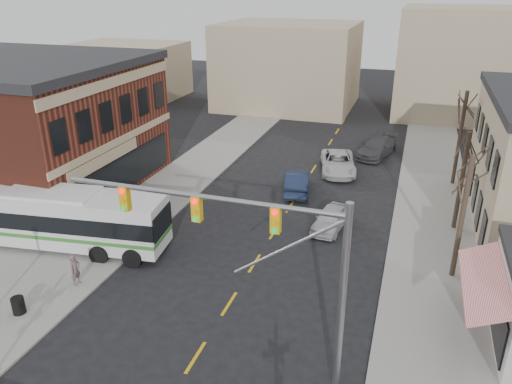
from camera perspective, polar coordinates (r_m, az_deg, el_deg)
sidewalk_west at (r=39.94m, az=-8.68°, el=1.30°), size 5.00×60.00×0.12m
sidewalk_east at (r=36.17m, az=19.47°, el=-2.21°), size 5.00×60.00×0.12m
tree_east_a at (r=27.56m, az=22.47°, el=-2.78°), size 0.28×0.28×6.75m
tree_east_b at (r=33.21m, az=22.41°, el=1.13°), size 0.28×0.28×6.30m
tree_east_c at (r=40.68m, az=22.25°, el=5.68°), size 0.28×0.28×7.20m
transit_bus at (r=31.49m, az=-21.95°, el=-2.66°), size 13.51×4.51×3.41m
traffic_signal_mast at (r=18.08m, az=0.80°, el=-6.42°), size 10.96×0.30×8.00m
trash_bin at (r=26.63m, az=-25.52°, el=-11.61°), size 0.60×0.60×0.83m
car_a at (r=32.12m, az=8.51°, el=-3.03°), size 2.20×4.32×1.41m
car_b at (r=37.36m, az=4.70°, el=1.15°), size 2.60×5.09×1.60m
car_c at (r=41.77m, az=9.35°, el=3.32°), size 3.87×6.23×1.61m
car_d at (r=46.42m, az=13.62°, el=5.00°), size 3.67×6.02×1.63m
pedestrian_near at (r=27.52m, az=-19.95°, el=-8.36°), size 0.46×0.66×1.72m
pedestrian_far at (r=31.08m, az=-21.58°, el=-5.09°), size 0.89×0.80×1.52m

